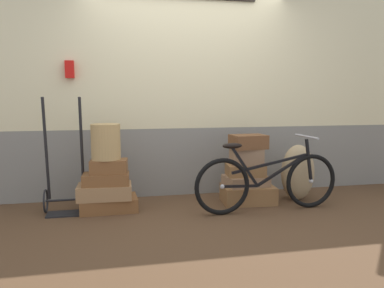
% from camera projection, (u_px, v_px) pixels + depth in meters
% --- Properties ---
extents(ground, '(9.72, 5.20, 0.06)m').
position_uv_depth(ground, '(200.00, 214.00, 4.23)').
color(ground, '#513823').
extents(station_building, '(7.72, 0.74, 2.82)m').
position_uv_depth(station_building, '(186.00, 84.00, 4.88)').
color(station_building, gray).
rests_on(station_building, ground).
extents(suitcase_0, '(0.63, 0.41, 0.15)m').
position_uv_depth(suitcase_0, '(109.00, 204.00, 4.26)').
color(suitcase_0, brown).
rests_on(suitcase_0, ground).
extents(suitcase_1, '(0.59, 0.37, 0.16)m').
position_uv_depth(suitcase_1, '(105.00, 191.00, 4.20)').
color(suitcase_1, '#9E754C').
rests_on(suitcase_1, suitcase_0).
extents(suitcase_2, '(0.51, 0.31, 0.13)m').
position_uv_depth(suitcase_2, '(106.00, 179.00, 4.17)').
color(suitcase_2, brown).
rests_on(suitcase_2, suitcase_1).
extents(suitcase_3, '(0.42, 0.28, 0.15)m').
position_uv_depth(suitcase_3, '(109.00, 166.00, 4.17)').
color(suitcase_3, brown).
rests_on(suitcase_3, suitcase_2).
extents(suitcase_4, '(0.64, 0.47, 0.21)m').
position_uv_depth(suitcase_4, '(248.00, 194.00, 4.57)').
color(suitcase_4, olive).
rests_on(suitcase_4, ground).
extents(suitcase_5, '(0.52, 0.40, 0.12)m').
position_uv_depth(suitcase_5, '(246.00, 181.00, 4.56)').
color(suitcase_5, '#937051').
rests_on(suitcase_5, suitcase_4).
extents(suitcase_6, '(0.47, 0.36, 0.14)m').
position_uv_depth(suitcase_6, '(245.00, 170.00, 4.55)').
color(suitcase_6, olive).
rests_on(suitcase_6, suitcase_5).
extents(suitcase_7, '(0.37, 0.28, 0.19)m').
position_uv_depth(suitcase_7, '(246.00, 156.00, 4.52)').
color(suitcase_7, '#937051').
rests_on(suitcase_7, suitcase_6).
extents(suitcase_8, '(0.42, 0.31, 0.16)m').
position_uv_depth(suitcase_8, '(248.00, 142.00, 4.49)').
color(suitcase_8, brown).
rests_on(suitcase_8, suitcase_7).
extents(wicker_basket, '(0.32, 0.32, 0.39)m').
position_uv_depth(wicker_basket, '(106.00, 142.00, 4.15)').
color(wicker_basket, tan).
rests_on(wicker_basket, suitcase_3).
extents(luggage_trolley, '(0.45, 0.35, 1.26)m').
position_uv_depth(luggage_trolley, '(65.00, 185.00, 4.16)').
color(luggage_trolley, black).
rests_on(luggage_trolley, ground).
extents(burlap_sack, '(0.41, 0.35, 0.68)m').
position_uv_depth(burlap_sack, '(298.00, 172.00, 4.66)').
color(burlap_sack, tan).
rests_on(burlap_sack, ground).
extents(bicycle, '(1.68, 0.46, 0.83)m').
position_uv_depth(bicycle, '(267.00, 181.00, 4.20)').
color(bicycle, black).
rests_on(bicycle, ground).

